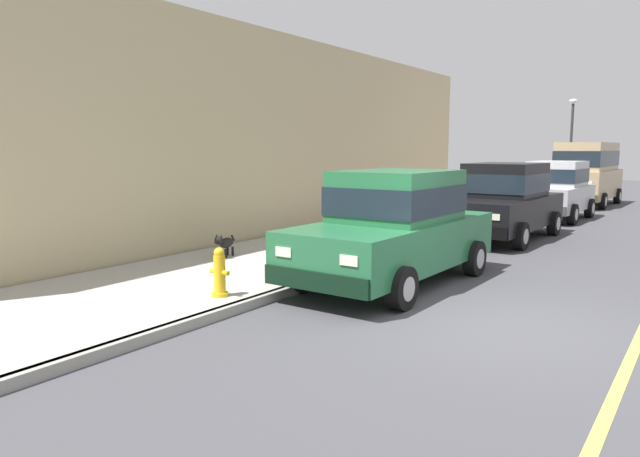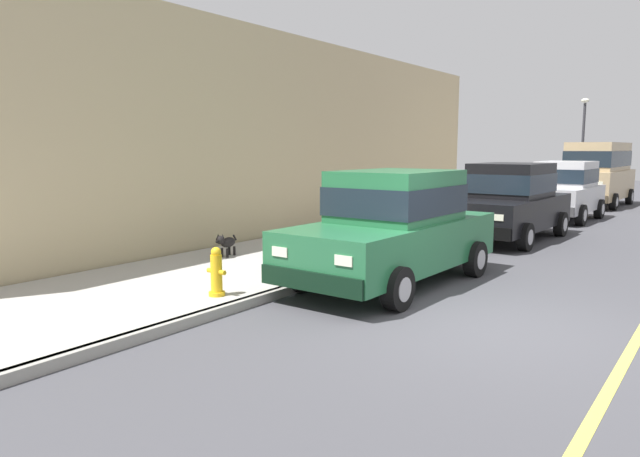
% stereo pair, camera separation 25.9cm
% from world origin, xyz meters
% --- Properties ---
extents(ground_plane, '(80.00, 80.00, 0.00)m').
position_xyz_m(ground_plane, '(0.00, 0.00, 0.00)').
color(ground_plane, '#424247').
extents(curb, '(0.16, 64.00, 0.14)m').
position_xyz_m(curb, '(-3.20, 0.00, 0.07)').
color(curb, gray).
rests_on(curb, ground).
extents(sidewalk, '(3.60, 64.00, 0.14)m').
position_xyz_m(sidewalk, '(-5.00, 0.00, 0.07)').
color(sidewalk, '#A8A59E').
rests_on(sidewalk, ground).
extents(lane_centre_line, '(0.12, 57.60, 0.01)m').
position_xyz_m(lane_centre_line, '(1.60, 0.00, 0.00)').
color(lane_centre_line, '#E0D64C').
rests_on(lane_centre_line, ground).
extents(car_green_sedan, '(2.11, 4.64, 1.92)m').
position_xyz_m(car_green_sedan, '(-2.22, 1.39, 0.98)').
color(car_green_sedan, '#23663D').
rests_on(car_green_sedan, ground).
extents(car_black_sedan, '(2.14, 4.65, 1.92)m').
position_xyz_m(car_black_sedan, '(-2.20, 7.37, 0.98)').
color(car_black_sedan, black).
rests_on(car_black_sedan, ground).
extents(car_silver_hatchback, '(2.05, 3.86, 1.88)m').
position_xyz_m(car_silver_hatchback, '(-2.10, 12.51, 0.98)').
color(car_silver_hatchback, '#BCBCC1').
rests_on(car_silver_hatchback, ground).
extents(car_tan_van, '(2.26, 4.96, 2.52)m').
position_xyz_m(car_tan_van, '(-2.17, 18.16, 1.39)').
color(car_tan_van, tan).
rests_on(car_tan_van, ground).
extents(dog_black, '(0.30, 0.75, 0.49)m').
position_xyz_m(dog_black, '(-5.75, 0.95, 0.43)').
color(dog_black, black).
rests_on(dog_black, sidewalk).
extents(fire_hydrant, '(0.34, 0.24, 0.72)m').
position_xyz_m(fire_hydrant, '(-3.65, -1.36, 0.48)').
color(fire_hydrant, gold).
rests_on(fire_hydrant, sidewalk).
extents(street_lamp, '(0.36, 0.36, 4.42)m').
position_xyz_m(street_lamp, '(-3.55, 21.81, 2.91)').
color(street_lamp, '#2D2D33').
rests_on(street_lamp, sidewalk).
extents(building_facade, '(0.50, 20.00, 5.11)m').
position_xyz_m(building_facade, '(-7.10, 5.10, 2.56)').
color(building_facade, tan).
rests_on(building_facade, ground).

